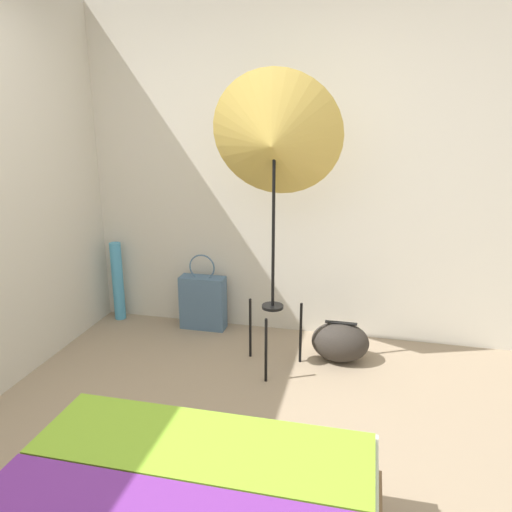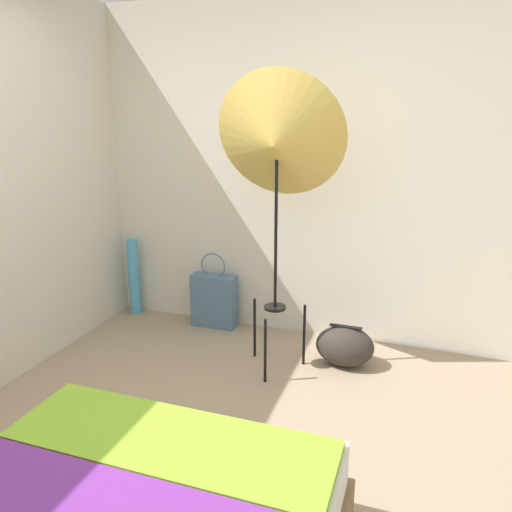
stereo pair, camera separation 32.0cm
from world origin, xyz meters
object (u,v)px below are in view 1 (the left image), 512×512
(photo_umbrella, at_px, (274,142))
(tote_bag, at_px, (203,302))
(duffel_bag, at_px, (340,342))
(paper_roll, at_px, (118,281))

(photo_umbrella, bearing_deg, tote_bag, 143.14)
(duffel_bag, height_order, paper_roll, paper_roll)
(photo_umbrella, xyz_separation_m, duffel_bag, (0.47, 0.20, -1.43))
(tote_bag, bearing_deg, duffel_bag, -15.57)
(tote_bag, xyz_separation_m, paper_roll, (-0.79, 0.02, 0.11))
(duffel_bag, bearing_deg, tote_bag, 164.43)
(tote_bag, bearing_deg, photo_umbrella, -36.86)
(tote_bag, height_order, duffel_bag, tote_bag)
(photo_umbrella, xyz_separation_m, paper_roll, (-1.48, 0.55, -1.24))
(photo_umbrella, distance_m, paper_roll, 2.01)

